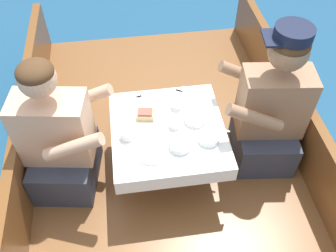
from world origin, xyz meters
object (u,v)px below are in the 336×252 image
object	(u,v)px
person_starboard	(270,110)
coffee_cup_center	(127,134)
sandwich	(145,114)
person_port	(59,141)
coffee_cup_port	(175,123)
coffee_cup_starboard	(177,103)

from	to	relation	value
person_starboard	coffee_cup_center	xyz separation A→B (m)	(-0.87, -0.08, 0.01)
person_starboard	sandwich	distance (m)	0.76
person_port	coffee_cup_port	world-z (taller)	person_port
sandwich	coffee_cup_starboard	size ratio (longest dim) A/B	1.25
coffee_cup_port	person_starboard	bearing A→B (deg)	2.98
sandwich	coffee_cup_port	xyz separation A→B (m)	(0.17, -0.09, -0.00)
coffee_cup_starboard	coffee_cup_center	xyz separation A→B (m)	(-0.32, -0.20, -0.01)
person_starboard	sandwich	size ratio (longest dim) A/B	8.72
person_port	coffee_cup_starboard	world-z (taller)	person_port
person_port	sandwich	bearing A→B (deg)	19.04
person_port	coffee_cup_starboard	xyz separation A→B (m)	(0.71, 0.15, 0.06)
person_port	coffee_cup_starboard	bearing A→B (deg)	21.44
sandwich	coffee_cup_center	size ratio (longest dim) A/B	1.08
coffee_cup_starboard	coffee_cup_center	world-z (taller)	coffee_cup_starboard
person_port	coffee_cup_center	bearing A→B (deg)	2.36
coffee_cup_starboard	coffee_cup_port	bearing A→B (deg)	-103.33
person_port	coffee_cup_port	distance (m)	0.68
sandwich	person_port	bearing A→B (deg)	-170.15
sandwich	coffee_cup_port	distance (m)	0.19
sandwich	coffee_cup_starboard	xyz separation A→B (m)	(0.20, 0.07, 0.00)
coffee_cup_port	coffee_cup_center	bearing A→B (deg)	-171.07
coffee_cup_starboard	coffee_cup_center	distance (m)	0.38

